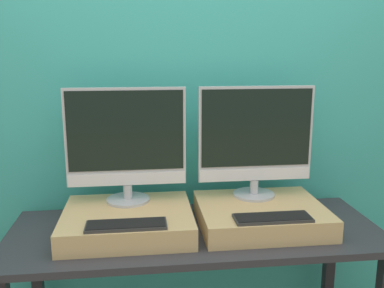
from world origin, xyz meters
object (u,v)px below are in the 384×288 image
object	(u,v)px
monitor_right	(256,139)
keyboard_right	(273,218)
monitor_left	(126,142)
keyboard_left	(126,225)

from	to	relation	value
monitor_right	keyboard_right	size ratio (longest dim) A/B	1.68
monitor_left	monitor_right	size ratio (longest dim) A/B	1.00
monitor_left	keyboard_right	distance (m)	0.71
keyboard_left	keyboard_right	world-z (taller)	same
keyboard_left	monitor_right	distance (m)	0.71
monitor_right	monitor_left	bearing A→B (deg)	180.00
monitor_left	keyboard_left	bearing A→B (deg)	-90.00
keyboard_left	keyboard_right	size ratio (longest dim) A/B	1.00
keyboard_right	monitor_left	bearing A→B (deg)	153.66
monitor_right	keyboard_right	world-z (taller)	monitor_right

